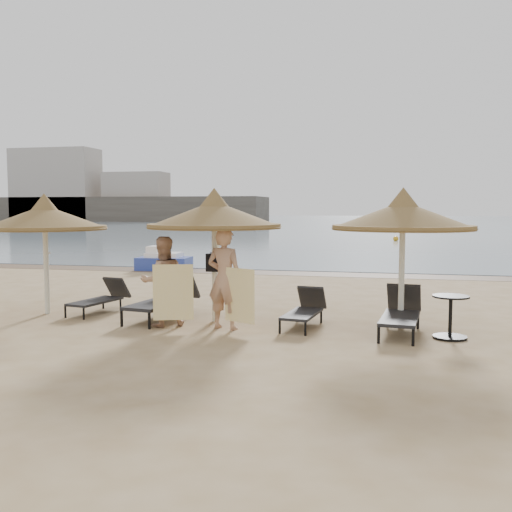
{
  "coord_description": "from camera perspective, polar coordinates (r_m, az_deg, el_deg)",
  "views": [
    {
      "loc": [
        3.88,
        -10.13,
        2.28
      ],
      "look_at": [
        1.31,
        1.2,
        1.29
      ],
      "focal_mm": 40.0,
      "sensor_mm": 36.0,
      "label": 1
    }
  ],
  "objects": [
    {
      "name": "lounger_far_right",
      "position": [
        10.79,
        14.31,
        -5.46
      ],
      "size": [
        0.82,
        1.92,
        0.84
      ],
      "rotation": [
        0.0,
        0.0,
        -0.11
      ],
      "color": "black",
      "rests_on": "ground"
    },
    {
      "name": "lounger_near_right",
      "position": [
        11.11,
        4.93,
        -5.31
      ],
      "size": [
        0.73,
        1.65,
        0.71
      ],
      "rotation": [
        0.0,
        0.0,
        -0.13
      ],
      "color": "black",
      "rests_on": "ground"
    },
    {
      "name": "side_table",
      "position": [
        10.55,
        18.86,
        -5.91
      ],
      "size": [
        0.63,
        0.63,
        0.76
      ],
      "rotation": [
        0.0,
        0.0,
        -0.07
      ],
      "color": "black",
      "rests_on": "ground"
    },
    {
      "name": "palapa_center",
      "position": [
        11.34,
        -4.19,
        4.08
      ],
      "size": [
        2.69,
        2.69,
        2.67
      ],
      "rotation": [
        0.0,
        0.0,
        -0.11
      ],
      "color": "silver",
      "rests_on": "ground"
    },
    {
      "name": "buoy_left",
      "position": [
        35.53,
        -3.97,
        1.49
      ],
      "size": [
        0.39,
        0.39,
        0.39
      ],
      "primitive_type": "sphere",
      "color": "orange",
      "rests_on": "ground"
    },
    {
      "name": "bag_dark",
      "position": [
        11.24,
        -4.4,
        -0.68
      ],
      "size": [
        0.25,
        0.09,
        0.35
      ],
      "rotation": [
        0.0,
        0.0,
        -0.04
      ],
      "color": "black",
      "rests_on": "ground"
    },
    {
      "name": "bag_patterned",
      "position": [
        11.57,
        -3.9,
        -0.51
      ],
      "size": [
        0.3,
        0.17,
        0.36
      ],
      "rotation": [
        0.0,
        0.0,
        0.29
      ],
      "color": "silver",
      "rests_on": "ground"
    },
    {
      "name": "lounger_far_left",
      "position": [
        12.94,
        -15.17,
        -4.01
      ],
      "size": [
        0.83,
        1.67,
        0.72
      ],
      "rotation": [
        0.0,
        0.0,
        -0.2
      ],
      "color": "black",
      "rests_on": "ground"
    },
    {
      "name": "ground",
      "position": [
        11.08,
        -8.05,
        -7.06
      ],
      "size": [
        160.0,
        160.0,
        0.0
      ],
      "primitive_type": "plane",
      "color": "tan",
      "rests_on": "ground"
    },
    {
      "name": "palapa_left",
      "position": [
        12.93,
        -20.37,
        3.57
      ],
      "size": [
        2.61,
        2.61,
        2.58
      ],
      "rotation": [
        0.0,
        0.0,
        -0.02
      ],
      "color": "silver",
      "rests_on": "ground"
    },
    {
      "name": "far_shore",
      "position": [
        92.61,
        -5.47,
        5.23
      ],
      "size": [
        150.0,
        54.8,
        12.0
      ],
      "color": "#5C5349",
      "rests_on": "ground"
    },
    {
      "name": "towel_right",
      "position": [
        10.39,
        -1.66,
        -3.96
      ],
      "size": [
        0.64,
        0.34,
        0.99
      ],
      "rotation": [
        0.0,
        0.0,
        -0.47
      ],
      "color": "yellow",
      "rests_on": "ground"
    },
    {
      "name": "palapa_right",
      "position": [
        11.05,
        14.47,
        3.87
      ],
      "size": [
        2.68,
        2.68,
        2.66
      ],
      "rotation": [
        0.0,
        0.0,
        0.25
      ],
      "color": "silver",
      "rests_on": "ground"
    },
    {
      "name": "lounger_near_left",
      "position": [
        12.0,
        -9.04,
        -4.15
      ],
      "size": [
        0.99,
        2.14,
        0.92
      ],
      "rotation": [
        0.0,
        0.0,
        -0.16
      ],
      "color": "black",
      "rests_on": "ground"
    },
    {
      "name": "person_left",
      "position": [
        11.07,
        -9.34,
        -1.82
      ],
      "size": [
        1.1,
        1.02,
        2.01
      ],
      "primitive_type": "imported",
      "rotation": [
        0.0,
        0.0,
        3.74
      ],
      "color": "tan",
      "rests_on": "ground"
    },
    {
      "name": "person_right",
      "position": [
        10.66,
        -3.15,
        -1.44
      ],
      "size": [
        1.13,
        0.85,
        2.22
      ],
      "primitive_type": "imported",
      "rotation": [
        0.0,
        0.0,
        2.94
      ],
      "color": "tan",
      "rests_on": "ground"
    },
    {
      "name": "wet_sand_strip",
      "position": [
        20.04,
        1.54,
        -1.66
      ],
      "size": [
        200.0,
        1.6,
        0.01
      ],
      "primitive_type": "cube",
      "color": "brown",
      "rests_on": "ground"
    },
    {
      "name": "pedal_boat",
      "position": [
        21.12,
        -9.24,
        -0.51
      ],
      "size": [
        1.94,
        1.2,
        0.88
      ],
      "rotation": [
        0.0,
        0.0,
        0.05
      ],
      "color": "#283C9E",
      "rests_on": "ground"
    },
    {
      "name": "buoy_mid",
      "position": [
        39.76,
        13.81,
        1.7
      ],
      "size": [
        0.37,
        0.37,
        0.37
      ],
      "primitive_type": "sphere",
      "color": "orange",
      "rests_on": "ground"
    },
    {
      "name": "sea",
      "position": [
        90.24,
        10.34,
        3.35
      ],
      "size": [
        200.0,
        140.0,
        0.03
      ],
      "primitive_type": "cube",
      "color": "slate",
      "rests_on": "ground"
    },
    {
      "name": "towel_left",
      "position": [
        10.66,
        -8.28,
        -3.62
      ],
      "size": [
        0.71,
        0.25,
        1.04
      ],
      "rotation": [
        0.0,
        0.0,
        0.32
      ],
      "color": "yellow",
      "rests_on": "ground"
    }
  ]
}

